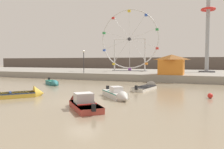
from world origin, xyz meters
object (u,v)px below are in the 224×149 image
(motorboat_white_red_stripe, at_px, (148,87))
(drop_tower_steel_tower, at_px, (208,30))
(motorboat_pale_grey, at_px, (117,95))
(mooring_buoy_orange, at_px, (210,96))
(motorboat_faded_red, at_px, (82,103))
(motorboat_teal_painted, at_px, (53,83))
(ferris_wheel_white_frame, at_px, (129,40))
(promenade_lamp_near, at_px, (84,58))
(motorboat_mustard_yellow, at_px, (25,94))
(carnival_booth_orange_canopy, at_px, (171,64))

(motorboat_white_red_stripe, relative_size, drop_tower_steel_tower, 0.35)
(motorboat_pale_grey, height_order, mooring_buoy_orange, motorboat_pale_grey)
(motorboat_faded_red, distance_m, motorboat_teal_painted, 15.25)
(ferris_wheel_white_frame, bearing_deg, motorboat_pale_grey, -75.27)
(motorboat_white_red_stripe, xyz_separation_m, promenade_lamp_near, (-13.38, 9.01, 3.49))
(mooring_buoy_orange, bearing_deg, drop_tower_steel_tower, 88.50)
(motorboat_faded_red, height_order, motorboat_mustard_yellow, motorboat_faded_red)
(motorboat_white_red_stripe, distance_m, motorboat_pale_grey, 7.58)
(motorboat_teal_painted, distance_m, motorboat_pale_grey, 13.59)
(motorboat_pale_grey, distance_m, carnival_booth_orange_canopy, 17.92)
(promenade_lamp_near, bearing_deg, motorboat_mustard_yellow, -77.23)
(motorboat_pale_grey, bearing_deg, motorboat_white_red_stripe, 129.72)
(motorboat_mustard_yellow, bearing_deg, motorboat_white_red_stripe, -2.75)
(motorboat_white_red_stripe, bearing_deg, motorboat_pale_grey, -178.57)
(carnival_booth_orange_canopy, bearing_deg, promenade_lamp_near, -174.64)
(motorboat_pale_grey, height_order, drop_tower_steel_tower, drop_tower_steel_tower)
(motorboat_faded_red, bearing_deg, motorboat_mustard_yellow, 30.18)
(motorboat_white_red_stripe, distance_m, mooring_buoy_orange, 7.73)
(motorboat_white_red_stripe, bearing_deg, motorboat_teal_painted, 102.57)
(motorboat_faded_red, relative_size, ferris_wheel_white_frame, 0.32)
(motorboat_teal_painted, height_order, drop_tower_steel_tower, drop_tower_steel_tower)
(motorboat_pale_grey, xyz_separation_m, carnival_booth_orange_canopy, (2.62, 17.57, 2.39))
(motorboat_white_red_stripe, relative_size, motorboat_pale_grey, 1.39)
(motorboat_mustard_yellow, relative_size, drop_tower_steel_tower, 0.26)
(motorboat_pale_grey, bearing_deg, ferris_wheel_white_frame, 152.64)
(motorboat_pale_grey, bearing_deg, promenade_lamp_near, 174.60)
(motorboat_pale_grey, relative_size, carnival_booth_orange_canopy, 0.97)
(carnival_booth_orange_canopy, height_order, promenade_lamp_near, promenade_lamp_near)
(mooring_buoy_orange, bearing_deg, motorboat_teal_painted, 168.95)
(motorboat_teal_painted, xyz_separation_m, mooring_buoy_orange, (19.17, -3.74, -0.06))
(motorboat_faded_red, height_order, motorboat_pale_grey, motorboat_faded_red)
(motorboat_mustard_yellow, bearing_deg, motorboat_teal_painted, 63.38)
(motorboat_white_red_stripe, bearing_deg, mooring_buoy_orange, -115.11)
(motorboat_teal_painted, height_order, motorboat_pale_grey, motorboat_pale_grey)
(drop_tower_steel_tower, bearing_deg, motorboat_teal_painted, -133.69)
(carnival_booth_orange_canopy, bearing_deg, motorboat_faded_red, -98.48)
(motorboat_pale_grey, xyz_separation_m, mooring_buoy_orange, (7.43, 3.09, -0.12))
(ferris_wheel_white_frame, relative_size, carnival_booth_orange_canopy, 3.16)
(drop_tower_steel_tower, distance_m, carnival_booth_orange_canopy, 13.01)
(promenade_lamp_near, xyz_separation_m, mooring_buoy_orange, (19.73, -13.41, -3.47))
(motorboat_pale_grey, xyz_separation_m, drop_tower_steel_tower, (8.07, 27.58, 8.66))
(motorboat_teal_painted, bearing_deg, carnival_booth_orange_canopy, 77.51)
(motorboat_pale_grey, height_order, ferris_wheel_white_frame, ferris_wheel_white_frame)
(motorboat_mustard_yellow, bearing_deg, mooring_buoy_orange, -30.58)
(drop_tower_steel_tower, xyz_separation_m, carnival_booth_orange_canopy, (-5.46, -10.01, -6.27))
(motorboat_faded_red, height_order, promenade_lamp_near, promenade_lamp_near)
(drop_tower_steel_tower, bearing_deg, ferris_wheel_white_frame, -179.72)
(motorboat_white_red_stripe, height_order, motorboat_faded_red, motorboat_faded_red)
(motorboat_faded_red, distance_m, carnival_booth_orange_canopy, 22.12)
(motorboat_mustard_yellow, bearing_deg, promenade_lamp_near, 53.82)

